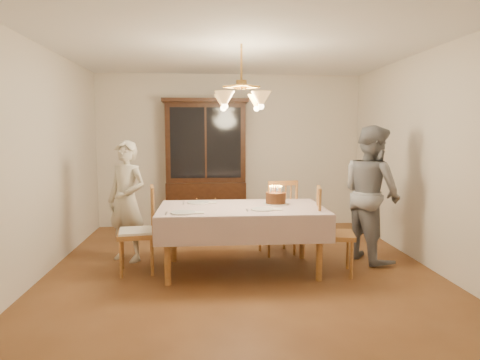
{
  "coord_description": "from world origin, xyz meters",
  "views": [
    {
      "loc": [
        -0.4,
        -4.88,
        1.62
      ],
      "look_at": [
        0.0,
        0.2,
        1.05
      ],
      "focal_mm": 32.0,
      "sensor_mm": 36.0,
      "label": 1
    }
  ],
  "objects": [
    {
      "name": "ground",
      "position": [
        0.0,
        0.0,
        0.0
      ],
      "size": [
        5.0,
        5.0,
        0.0
      ],
      "primitive_type": "plane",
      "color": "brown",
      "rests_on": "ground"
    },
    {
      "name": "room_shell",
      "position": [
        0.0,
        0.0,
        1.58
      ],
      "size": [
        5.0,
        5.0,
        5.0
      ],
      "color": "white",
      "rests_on": "ground"
    },
    {
      "name": "dining_table",
      "position": [
        0.0,
        0.0,
        0.68
      ],
      "size": [
        1.9,
        1.1,
        0.76
      ],
      "color": "#945C2B",
      "rests_on": "ground"
    },
    {
      "name": "china_hutch",
      "position": [
        -0.41,
        2.25,
        1.04
      ],
      "size": [
        1.38,
        0.54,
        2.16
      ],
      "color": "black",
      "rests_on": "ground"
    },
    {
      "name": "chair_far_side",
      "position": [
        0.54,
        0.68,
        0.44
      ],
      "size": [
        0.52,
        0.51,
        1.0
      ],
      "color": "#945C2B",
      "rests_on": "ground"
    },
    {
      "name": "chair_left_end",
      "position": [
        -1.21,
        0.04,
        0.45
      ],
      "size": [
        0.48,
        0.5,
        1.0
      ],
      "color": "#945C2B",
      "rests_on": "ground"
    },
    {
      "name": "chair_right_end",
      "position": [
        1.05,
        -0.18,
        0.44
      ],
      "size": [
        0.5,
        0.52,
        1.0
      ],
      "color": "#945C2B",
      "rests_on": "ground"
    },
    {
      "name": "elderly_woman",
      "position": [
        -1.4,
        0.52,
        0.76
      ],
      "size": [
        0.66,
        0.6,
        1.52
      ],
      "primitive_type": "imported",
      "rotation": [
        0.0,
        0.0,
        -0.54
      ],
      "color": "beige",
      "rests_on": "ground"
    },
    {
      "name": "adult_in_grey",
      "position": [
        1.67,
        0.32,
        0.85
      ],
      "size": [
        0.85,
        0.97,
        1.71
      ],
      "primitive_type": "imported",
      "rotation": [
        0.0,
        0.0,
        1.85
      ],
      "color": "slate",
      "rests_on": "ground"
    },
    {
      "name": "birthday_cake",
      "position": [
        0.42,
        0.14,
        0.83
      ],
      "size": [
        0.3,
        0.3,
        0.23
      ],
      "color": "white",
      "rests_on": "dining_table"
    },
    {
      "name": "place_setting_near_left",
      "position": [
        -0.64,
        -0.35,
        0.77
      ],
      "size": [
        0.41,
        0.26,
        0.02
      ],
      "color": "white",
      "rests_on": "dining_table"
    },
    {
      "name": "place_setting_near_right",
      "position": [
        0.23,
        -0.22,
        0.77
      ],
      "size": [
        0.4,
        0.25,
        0.02
      ],
      "color": "white",
      "rests_on": "dining_table"
    },
    {
      "name": "place_setting_far_left",
      "position": [
        -0.49,
        0.31,
        0.77
      ],
      "size": [
        0.41,
        0.26,
        0.02
      ],
      "color": "white",
      "rests_on": "dining_table"
    },
    {
      "name": "chandelier",
      "position": [
        -0.0,
        -0.0,
        1.98
      ],
      "size": [
        0.62,
        0.62,
        0.73
      ],
      "color": "#BF8C3F",
      "rests_on": "ground"
    }
  ]
}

